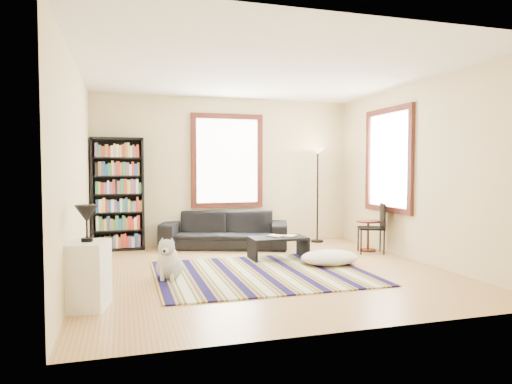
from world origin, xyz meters
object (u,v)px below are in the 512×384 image
object	(u,v)px
bookshelf	(118,194)
folding_chair	(371,228)
side_table	(368,236)
dog	(169,258)
floor_cushion	(329,258)
white_cabinet	(88,275)
floor_lamp	(317,195)
coffee_table	(278,248)
sofa	(225,229)

from	to	relation	value
bookshelf	folding_chair	world-z (taller)	bookshelf
side_table	dog	bearing A→B (deg)	-163.10
folding_chair	dog	size ratio (longest dim) A/B	1.56
bookshelf	floor_cushion	distance (m)	3.88
bookshelf	white_cabinet	bearing A→B (deg)	-94.58
white_cabinet	floor_lamp	bearing A→B (deg)	50.93
folding_chair	floor_cushion	bearing A→B (deg)	-127.00
floor_lamp	coffee_table	bearing A→B (deg)	-132.94
floor_lamp	side_table	size ratio (longest dim) A/B	3.44
coffee_table	folding_chair	bearing A→B (deg)	1.88
floor_cushion	folding_chair	world-z (taller)	folding_chair
floor_lamp	white_cabinet	xyz separation A→B (m)	(-4.05, -3.28, -0.58)
floor_cushion	dog	xyz separation A→B (m)	(-2.41, -0.22, 0.16)
floor_lamp	folding_chair	bearing A→B (deg)	-73.28
sofa	dog	bearing A→B (deg)	-100.44
floor_lamp	side_table	distance (m)	1.41
side_table	dog	size ratio (longest dim) A/B	0.98
sofa	white_cabinet	xyz separation A→B (m)	(-2.15, -3.18, 0.02)
bookshelf	dog	world-z (taller)	bookshelf
side_table	folding_chair	bearing A→B (deg)	-105.40
coffee_table	white_cabinet	xyz separation A→B (m)	(-2.74, -1.88, 0.17)
bookshelf	folding_chair	distance (m)	4.48
sofa	side_table	size ratio (longest dim) A/B	4.22
sofa	coffee_table	distance (m)	1.44
sofa	dog	distance (m)	2.47
floor_lamp	dog	bearing A→B (deg)	-144.15
folding_chair	dog	bearing A→B (deg)	-144.43
floor_cushion	floor_lamp	xyz separation A→B (m)	(0.70, 2.03, 0.82)
floor_cushion	coffee_table	bearing A→B (deg)	133.79
bookshelf	floor_cushion	bearing A→B (deg)	-35.64
white_cabinet	dog	distance (m)	1.40
side_table	folding_chair	size ratio (longest dim) A/B	0.63
floor_lamp	floor_cushion	bearing A→B (deg)	-109.05
bookshelf	side_table	distance (m)	4.49
white_cabinet	coffee_table	bearing A→B (deg)	46.30
sofa	folding_chair	size ratio (longest dim) A/B	2.65
floor_cushion	white_cabinet	bearing A→B (deg)	-159.57
coffee_table	white_cabinet	world-z (taller)	white_cabinet
coffee_table	side_table	size ratio (longest dim) A/B	1.67
folding_chair	dog	xyz separation A→B (m)	(-3.51, -0.90, -0.15)
coffee_table	floor_lamp	distance (m)	2.06
bookshelf	side_table	world-z (taller)	bookshelf
floor_lamp	bookshelf	bearing A→B (deg)	177.42
floor_cushion	floor_lamp	size ratio (longest dim) A/B	0.48
coffee_table	floor_lamp	size ratio (longest dim) A/B	0.48
sofa	side_table	world-z (taller)	sofa
coffee_table	white_cabinet	bearing A→B (deg)	-145.63
sofa	bookshelf	xyz separation A→B (m)	(-1.88, 0.27, 0.67)
floor_lamp	dog	distance (m)	3.89
side_table	floor_lamp	bearing A→B (deg)	111.32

